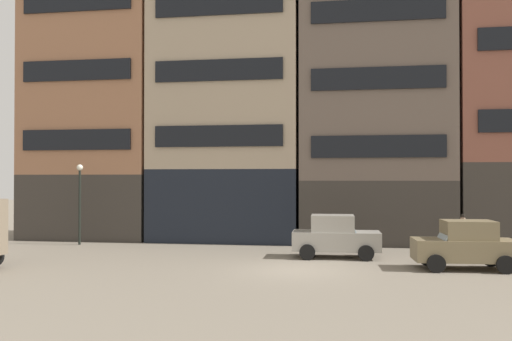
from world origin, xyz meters
The scene contains 8 objects.
ground_plane centered at (0.00, 0.00, 0.00)m, with size 120.00×120.00×0.00m, color slate.
building_far_left centered at (-12.36, 9.82, 7.71)m, with size 7.80×5.61×15.32m.
building_center_left centered at (-4.56, 9.82, 7.34)m, with size 8.50×5.61×14.58m.
building_center_right centered at (3.47, 9.82, 6.99)m, with size 8.27×5.61×13.89m.
sedan_dark centered at (6.28, 1.11, 0.91)m, with size 3.77×2.01×1.83m.
sedan_light centered at (1.45, 3.44, 0.91)m, with size 3.74×1.93×1.83m.
pedestrian_officer centered at (7.04, 5.17, 0.98)m, with size 0.36×0.36×1.79m.
streetlamp_curbside centered at (-11.57, 6.11, 2.67)m, with size 0.32×0.32×4.12m.
Camera 1 is at (1.75, -20.35, 3.40)m, focal length 38.58 mm.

